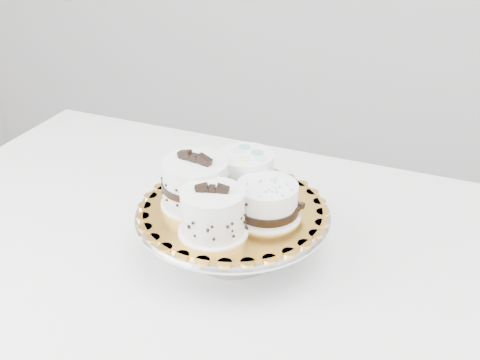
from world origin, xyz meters
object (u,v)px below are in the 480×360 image
(cake_board, at_px, (233,209))
(cake_swirl, at_px, (213,213))
(table, at_px, (212,276))
(cake_ribbon, at_px, (267,202))
(cake_stand, at_px, (233,224))
(cake_dots, at_px, (246,172))
(cake_banded, at_px, (196,184))

(cake_board, xyz_separation_m, cake_swirl, (-0.01, -0.08, 0.04))
(table, bearing_deg, cake_swirl, -61.05)
(cake_ribbon, bearing_deg, cake_swirl, -118.34)
(cake_swirl, bearing_deg, table, 102.46)
(table, relative_size, cake_board, 4.47)
(cake_board, relative_size, cake_ribbon, 2.40)
(cake_stand, relative_size, cake_dots, 2.74)
(cake_stand, distance_m, cake_ribbon, 0.09)
(cake_swirl, xyz_separation_m, cake_banded, (-0.06, 0.07, 0.00))
(cake_dots, bearing_deg, cake_banded, -151.40)
(cake_swirl, relative_size, cake_banded, 0.86)
(cake_stand, distance_m, cake_banded, 0.09)
(table, height_order, cake_swirl, cake_swirl)
(cake_board, bearing_deg, cake_stand, 180.00)
(cake_board, relative_size, cake_banded, 2.24)
(cake_stand, relative_size, cake_swirl, 2.84)
(cake_swirl, bearing_deg, cake_ribbon, 34.42)
(table, xyz_separation_m, cake_dots, (0.05, 0.05, 0.20))
(cake_board, height_order, cake_dots, cake_dots)
(table, height_order, cake_stand, cake_stand)
(table, height_order, cake_board, cake_board)
(cake_board, height_order, cake_ribbon, cake_ribbon)
(cake_dots, bearing_deg, table, -151.83)
(cake_swirl, distance_m, cake_ribbon, 0.10)
(cake_board, relative_size, cake_dots, 2.51)
(cake_stand, xyz_separation_m, cake_banded, (-0.06, -0.00, 0.07))
(cake_board, distance_m, cake_ribbon, 0.07)
(table, distance_m, cake_board, 0.17)
(cake_dots, bearing_deg, cake_stand, -109.23)
(cake_ribbon, bearing_deg, cake_banded, -165.29)
(table, height_order, cake_ribbon, cake_ribbon)
(cake_board, relative_size, cake_swirl, 2.60)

